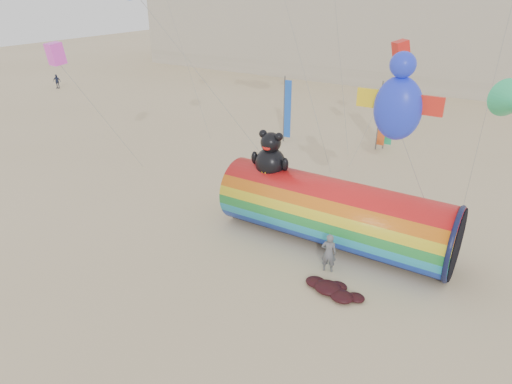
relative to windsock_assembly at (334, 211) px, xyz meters
The scene contains 5 objects.
ground 5.25m from the windsock_assembly, 144.29° to the right, with size 160.00×160.00×0.00m, color #CCB58C.
windsock_assembly is the anchor object (origin of this frame).
kite_handler 2.65m from the windsock_assembly, 70.19° to the right, with size 0.67×0.44×1.85m, color slate.
fabric_bundle 4.40m from the windsock_assembly, 65.84° to the right, with size 2.62×1.35×0.41m.
festival_banners 14.69m from the windsock_assembly, 108.16° to the left, with size 8.00×2.59×5.20m.
Camera 1 is at (11.18, -15.58, 11.77)m, focal length 32.00 mm.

